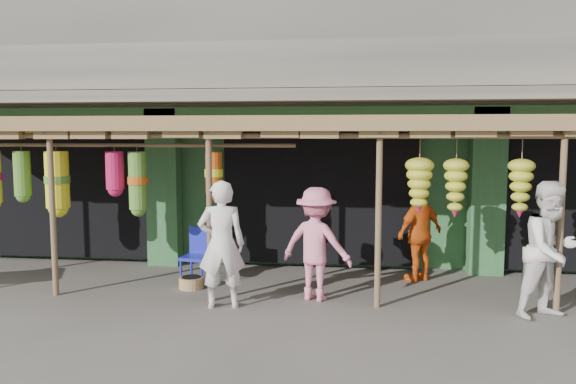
# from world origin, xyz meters

# --- Properties ---
(ground) EXTENTS (80.00, 80.00, 0.00)m
(ground) POSITION_xyz_m (0.00, 0.00, 0.00)
(ground) COLOR #514C47
(ground) RESTS_ON ground
(building) EXTENTS (16.40, 6.80, 7.00)m
(building) POSITION_xyz_m (-0.00, 4.87, 3.37)
(building) COLOR gray
(building) RESTS_ON ground
(awning) EXTENTS (14.00, 2.70, 2.79)m
(awning) POSITION_xyz_m (-0.14, 0.80, 2.57)
(awning) COLOR brown
(awning) RESTS_ON ground
(blue_chair) EXTENTS (0.52, 0.53, 0.94)m
(blue_chair) POSITION_xyz_m (-1.98, 0.83, 0.52)
(blue_chair) COLOR #1B23B0
(blue_chair) RESTS_ON ground
(basket_right) EXTENTS (0.51, 0.51, 0.18)m
(basket_right) POSITION_xyz_m (-2.00, 0.45, 0.09)
(basket_right) COLOR olive
(basket_right) RESTS_ON ground
(person_front) EXTENTS (0.76, 0.58, 1.87)m
(person_front) POSITION_xyz_m (-1.25, -0.48, 0.93)
(person_front) COLOR silver
(person_front) RESTS_ON ground
(person_right) EXTENTS (1.15, 1.07, 1.89)m
(person_right) POSITION_xyz_m (3.33, -0.39, 0.95)
(person_right) COLOR white
(person_right) RESTS_ON ground
(person_vendor) EXTENTS (1.01, 0.94, 1.67)m
(person_vendor) POSITION_xyz_m (1.77, 1.40, 0.83)
(person_vendor) COLOR orange
(person_vendor) RESTS_ON ground
(person_shopper) EXTENTS (1.26, 0.97, 1.73)m
(person_shopper) POSITION_xyz_m (0.08, 0.09, 0.86)
(person_shopper) COLOR pink
(person_shopper) RESTS_ON ground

